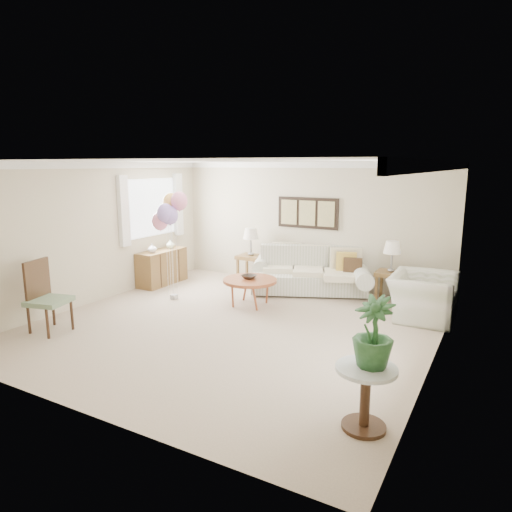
# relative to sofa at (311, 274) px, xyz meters

# --- Properties ---
(ground_plane) EXTENTS (6.00, 6.00, 0.00)m
(ground_plane) POSITION_rel_sofa_xyz_m (-0.30, -2.46, -0.36)
(ground_plane) COLOR #B8A58D
(room_shell) EXTENTS (6.04, 6.04, 2.60)m
(room_shell) POSITION_rel_sofa_xyz_m (-0.41, -2.37, 1.26)
(room_shell) COLOR beige
(room_shell) RESTS_ON ground
(wall_art_triptych) EXTENTS (1.35, 0.06, 0.65)m
(wall_art_triptych) POSITION_rel_sofa_xyz_m (-0.30, 0.50, 1.19)
(wall_art_triptych) COLOR black
(wall_art_triptych) RESTS_ON ground
(sofa) EXTENTS (2.83, 1.77, 0.92)m
(sofa) POSITION_rel_sofa_xyz_m (0.00, 0.00, 0.00)
(sofa) COLOR beige
(sofa) RESTS_ON ground
(end_table_left) EXTENTS (0.55, 0.50, 0.60)m
(end_table_left) POSITION_rel_sofa_xyz_m (-1.47, 0.14, 0.14)
(end_table_left) COLOR brown
(end_table_left) RESTS_ON ground
(end_table_right) EXTENTS (0.53, 0.48, 0.58)m
(end_table_right) POSITION_rel_sofa_xyz_m (1.57, 0.12, 0.12)
(end_table_right) COLOR brown
(end_table_right) RESTS_ON ground
(lamp_left) EXTENTS (0.34, 0.34, 0.60)m
(lamp_left) POSITION_rel_sofa_xyz_m (-1.47, 0.14, 0.69)
(lamp_left) COLOR gray
(lamp_left) RESTS_ON end_table_left
(lamp_right) EXTENTS (0.33, 0.33, 0.58)m
(lamp_right) POSITION_rel_sofa_xyz_m (1.57, 0.12, 0.66)
(lamp_right) COLOR gray
(lamp_right) RESTS_ON end_table_right
(coffee_table) EXTENTS (0.99, 0.99, 0.50)m
(coffee_table) POSITION_rel_sofa_xyz_m (-0.62, -1.39, 0.10)
(coffee_table) COLOR #96512D
(coffee_table) RESTS_ON ground
(decor_bowl) EXTENTS (0.29, 0.29, 0.07)m
(decor_bowl) POSITION_rel_sofa_xyz_m (-0.65, -1.36, 0.17)
(decor_bowl) COLOR black
(decor_bowl) RESTS_ON coffee_table
(armchair) EXTENTS (1.03, 1.17, 0.75)m
(armchair) POSITION_rel_sofa_xyz_m (2.27, -0.60, 0.01)
(armchair) COLOR beige
(armchair) RESTS_ON ground
(side_table) EXTENTS (0.60, 0.60, 0.65)m
(side_table) POSITION_rel_sofa_xyz_m (2.34, -4.31, 0.12)
(side_table) COLOR silver
(side_table) RESTS_ON ground
(potted_plant) EXTENTS (0.50, 0.50, 0.69)m
(potted_plant) POSITION_rel_sofa_xyz_m (2.38, -4.28, 0.63)
(potted_plant) COLOR #1B441E
(potted_plant) RESTS_ON side_table
(accent_chair) EXTENTS (0.66, 0.66, 1.12)m
(accent_chair) POSITION_rel_sofa_xyz_m (-2.74, -4.05, 0.22)
(accent_chair) COLOR slate
(accent_chair) RESTS_ON ground
(credenza) EXTENTS (0.46, 1.20, 0.74)m
(credenza) POSITION_rel_sofa_xyz_m (-3.06, -0.96, 0.01)
(credenza) COLOR brown
(credenza) RESTS_ON ground
(vase_white) EXTENTS (0.19, 0.19, 0.19)m
(vase_white) POSITION_rel_sofa_xyz_m (-3.04, -1.27, 0.47)
(vase_white) COLOR silver
(vase_white) RESTS_ON credenza
(vase_sage) EXTENTS (0.20, 0.20, 0.19)m
(vase_sage) POSITION_rel_sofa_xyz_m (-3.04, -0.68, 0.47)
(vase_sage) COLOR beige
(vase_sage) RESTS_ON credenza
(balloon_cluster) EXTENTS (0.63, 0.58, 2.07)m
(balloon_cluster) POSITION_rel_sofa_xyz_m (-2.10, -1.81, 1.34)
(balloon_cluster) COLOR gray
(balloon_cluster) RESTS_ON ground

